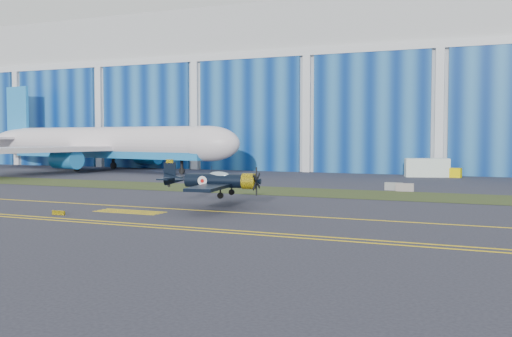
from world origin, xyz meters
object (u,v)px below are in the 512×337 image
at_px(jetliner, 106,109).
at_px(shipping_container, 427,168).
at_px(warbird, 215,181).
at_px(tug, 453,173).

bearing_deg(jetliner, shipping_container, 16.18).
height_order(warbird, tug, warbird).
xyz_separation_m(jetliner, tug, (58.90, 6.47, -10.42)).
bearing_deg(warbird, tug, 63.66).
distance_m(warbird, tug, 50.49).
relative_size(warbird, tug, 5.51).
distance_m(jetliner, tug, 60.16).
height_order(warbird, shipping_container, warbird).
xyz_separation_m(warbird, jetliner, (-43.52, 41.59, 8.76)).
bearing_deg(tug, warbird, -102.37).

